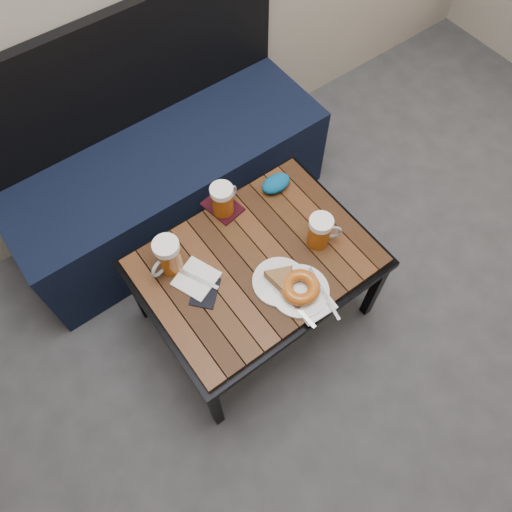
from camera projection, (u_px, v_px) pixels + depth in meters
ground at (476, 505)px, 1.82m from camera, size 4.00×4.00×0.00m
bench at (167, 175)px, 2.22m from camera, size 1.40×0.50×0.95m
cafe_table at (256, 266)px, 1.82m from camera, size 0.84×0.62×0.47m
beer_mug_left at (168, 256)px, 1.71m from camera, size 0.14×0.11×0.15m
beer_mug_centre at (223, 200)px, 1.83m from camera, size 0.13×0.10×0.14m
beer_mug_right at (320, 231)px, 1.76m from camera, size 0.13×0.11×0.14m
plate_pie at (280, 280)px, 1.72m from camera, size 0.19×0.19×0.05m
plate_bagel at (300, 289)px, 1.70m from camera, size 0.20×0.27×0.06m
napkin_left at (196, 279)px, 1.74m from camera, size 0.17×0.17×0.01m
napkin_right at (314, 305)px, 1.69m from camera, size 0.13×0.11×0.01m
passport_navy at (205, 292)px, 1.72m from camera, size 0.15×0.14×0.01m
passport_burgundy at (223, 207)px, 1.89m from camera, size 0.13×0.16×0.01m
knit_pouch at (276, 183)px, 1.92m from camera, size 0.12×0.08×0.05m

